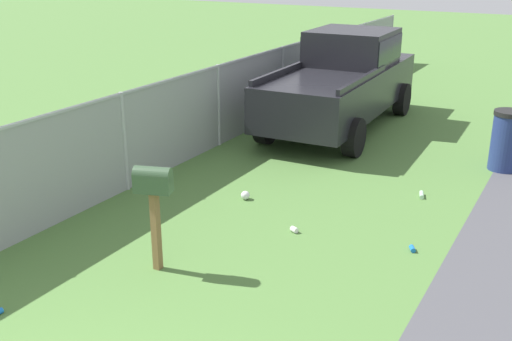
# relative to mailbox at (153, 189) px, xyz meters

# --- Properties ---
(mailbox) EXTENTS (0.33, 0.49, 1.35)m
(mailbox) POSITION_rel_mailbox_xyz_m (0.00, 0.00, 0.00)
(mailbox) COLOR brown
(mailbox) RESTS_ON ground
(pickup_truck) EXTENTS (5.50, 2.29, 2.09)m
(pickup_truck) POSITION_rel_mailbox_xyz_m (7.30, 0.47, 0.04)
(pickup_truck) COLOR black
(pickup_truck) RESTS_ON ground
(trash_bin) EXTENTS (0.56, 0.56, 1.09)m
(trash_bin) POSITION_rel_mailbox_xyz_m (5.97, -3.18, -0.52)
(trash_bin) COLOR navy
(trash_bin) RESTS_ON ground
(fence_section) EXTENTS (19.81, 0.07, 1.64)m
(fence_section) POSITION_rel_mailbox_xyz_m (6.12, 2.10, -0.18)
(fence_section) COLOR #9EA3A8
(fence_section) RESTS_ON ground
(litter_cup_midfield_a) EXTENTS (0.11, 0.12, 0.08)m
(litter_cup_midfield_a) POSITION_rel_mailbox_xyz_m (1.76, -1.03, -1.03)
(litter_cup_midfield_a) COLOR white
(litter_cup_midfield_a) RESTS_ON ground
(litter_bottle_by_mailbox) EXTENTS (0.23, 0.13, 0.07)m
(litter_bottle_by_mailbox) POSITION_rel_mailbox_xyz_m (3.95, -2.25, -1.03)
(litter_bottle_by_mailbox) COLOR #B2D8BF
(litter_bottle_by_mailbox) RESTS_ON ground
(litter_bag_far_scatter) EXTENTS (0.14, 0.14, 0.14)m
(litter_bag_far_scatter) POSITION_rel_mailbox_xyz_m (2.47, 0.18, -1.00)
(litter_bag_far_scatter) COLOR silver
(litter_bag_far_scatter) RESTS_ON ground
(litter_can_near_hydrant) EXTENTS (0.14, 0.11, 0.07)m
(litter_can_near_hydrant) POSITION_rel_mailbox_xyz_m (2.01, -2.64, -1.03)
(litter_can_near_hydrant) COLOR blue
(litter_can_near_hydrant) RESTS_ON ground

